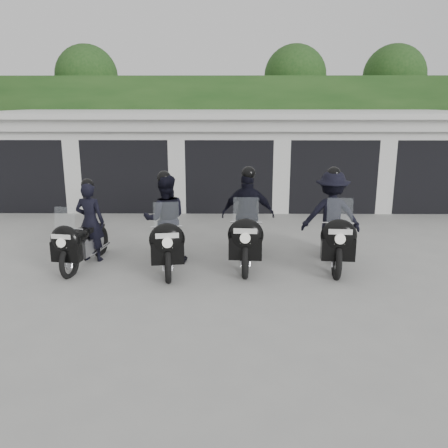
{
  "coord_description": "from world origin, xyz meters",
  "views": [
    {
      "loc": [
        -0.02,
        -8.53,
        3.31
      ],
      "look_at": [
        -0.1,
        0.14,
        1.05
      ],
      "focal_mm": 38.0,
      "sensor_mm": 36.0,
      "label": 1
    }
  ],
  "objects_px": {
    "police_bike_c": "(248,221)",
    "police_bike_b": "(166,226)",
    "police_bike_d": "(332,221)",
    "police_bike_a": "(84,231)"
  },
  "relations": [
    {
      "from": "police_bike_c",
      "to": "police_bike_b",
      "type": "bearing_deg",
      "value": -166.16
    },
    {
      "from": "police_bike_c",
      "to": "police_bike_d",
      "type": "xyz_separation_m",
      "value": [
        1.76,
        -0.02,
        0.01
      ]
    },
    {
      "from": "police_bike_c",
      "to": "police_bike_a",
      "type": "bearing_deg",
      "value": -170.98
    },
    {
      "from": "police_bike_b",
      "to": "police_bike_a",
      "type": "bearing_deg",
      "value": 170.91
    },
    {
      "from": "police_bike_a",
      "to": "police_bike_c",
      "type": "height_order",
      "value": "police_bike_c"
    },
    {
      "from": "police_bike_a",
      "to": "police_bike_b",
      "type": "height_order",
      "value": "police_bike_b"
    },
    {
      "from": "police_bike_d",
      "to": "police_bike_b",
      "type": "bearing_deg",
      "value": -170.73
    },
    {
      "from": "police_bike_b",
      "to": "police_bike_c",
      "type": "distance_m",
      "value": 1.71
    },
    {
      "from": "police_bike_b",
      "to": "police_bike_d",
      "type": "bearing_deg",
      "value": -4.57
    },
    {
      "from": "police_bike_a",
      "to": "police_bike_c",
      "type": "relative_size",
      "value": 0.88
    }
  ]
}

